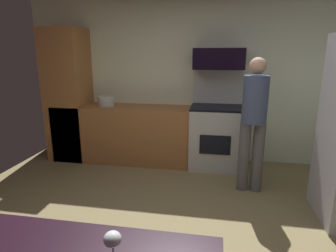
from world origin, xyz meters
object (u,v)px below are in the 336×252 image
at_px(oven_range, 215,134).
at_px(stock_pot, 106,101).
at_px(wine_glass_near, 113,241).
at_px(person_cook, 254,119).
at_px(microwave, 219,59).

distance_m(oven_range, stock_pot, 1.81).
height_order(oven_range, stock_pot, oven_range).
distance_m(oven_range, wine_glass_near, 3.39).
distance_m(oven_range, person_cook, 0.97).
height_order(oven_range, wine_glass_near, oven_range).
distance_m(person_cook, wine_glass_near, 2.71).
distance_m(microwave, person_cook, 1.18).
bearing_deg(stock_pot, oven_range, -0.21).
relative_size(person_cook, wine_glass_near, 10.90).
xyz_separation_m(oven_range, wine_glass_near, (-0.38, -3.33, 0.50)).
relative_size(person_cook, stock_pot, 6.34).
height_order(oven_range, microwave, microwave).
bearing_deg(stock_pot, person_cook, -18.87).
distance_m(oven_range, microwave, 1.13).
height_order(wine_glass_near, stock_pot, stock_pot).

